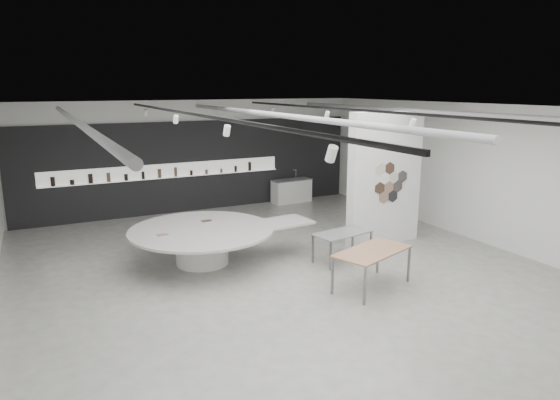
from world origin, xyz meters
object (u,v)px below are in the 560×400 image
sample_table_wood (372,253)px  sample_table_stone (343,235)px  display_island (205,240)px  kitchen_counter (291,191)px  partition_column (385,179)px

sample_table_wood → sample_table_stone: 1.74m
display_island → sample_table_stone: (3.09, -1.36, 0.10)m
sample_table_stone → kitchen_counter: bearing=73.4°
partition_column → sample_table_wood: 3.47m
display_island → sample_table_wood: (2.72, -3.06, 0.20)m
sample_table_wood → kitchen_counter: size_ratio=1.28×
display_island → sample_table_stone: bearing=-29.8°
sample_table_stone → partition_column: bearing=23.1°
display_island → sample_table_wood: display_island is taller
partition_column → display_island: partition_column is taller
partition_column → sample_table_stone: partition_column is taller
sample_table_wood → sample_table_stone: bearing=77.9°
sample_table_wood → partition_column: bearing=48.4°
sample_table_stone → kitchen_counter: 6.57m
partition_column → sample_table_stone: 2.29m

